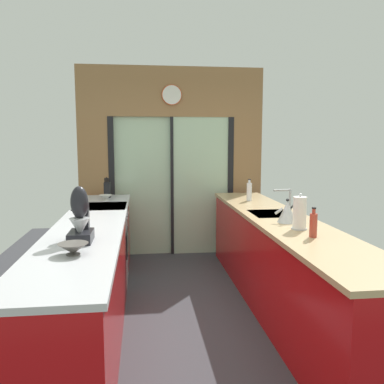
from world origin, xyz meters
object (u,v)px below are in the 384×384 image
(oven_range, at_px, (102,245))
(stand_mixer, at_px, (80,221))
(soap_bottle_far, at_px, (249,191))
(soap_bottle_near, at_px, (313,225))
(knife_block, at_px, (107,189))
(paper_towel_roll, at_px, (300,213))
(mixing_bowl_near, at_px, (73,249))
(mixing_bowl_far, at_px, (106,197))
(kettle, at_px, (287,212))

(oven_range, xyz_separation_m, stand_mixer, (0.02, -1.66, 0.63))
(oven_range, height_order, soap_bottle_far, soap_bottle_far)
(soap_bottle_near, bearing_deg, knife_block, 126.10)
(knife_block, distance_m, soap_bottle_near, 3.02)
(oven_range, xyz_separation_m, soap_bottle_near, (1.80, -1.74, 0.56))
(stand_mixer, distance_m, paper_towel_roll, 1.79)
(soap_bottle_far, bearing_deg, soap_bottle_near, -90.00)
(stand_mixer, xyz_separation_m, soap_bottle_near, (1.78, -0.08, -0.06))
(paper_towel_roll, bearing_deg, oven_range, 141.04)
(soap_bottle_far, bearing_deg, oven_range, -174.58)
(oven_range, xyz_separation_m, soap_bottle_far, (1.80, 0.17, 0.58))
(oven_range, relative_size, soap_bottle_far, 3.36)
(oven_range, xyz_separation_m, mixing_bowl_near, (0.02, -2.01, 0.51))
(knife_block, relative_size, soap_bottle_near, 1.13)
(mixing_bowl_far, distance_m, knife_block, 0.27)
(stand_mixer, height_order, paper_towel_roll, stand_mixer)
(soap_bottle_near, bearing_deg, kettle, 89.78)
(oven_range, distance_m, soap_bottle_far, 1.90)
(oven_range, height_order, knife_block, knife_block)
(soap_bottle_near, distance_m, paper_towel_roll, 0.28)
(kettle, bearing_deg, mixing_bowl_far, 137.89)
(kettle, bearing_deg, soap_bottle_far, 90.10)
(kettle, bearing_deg, paper_towel_roll, -90.44)
(knife_block, xyz_separation_m, stand_mixer, (0.00, -2.36, 0.06))
(oven_range, bearing_deg, stand_mixer, -89.36)
(knife_block, height_order, stand_mixer, stand_mixer)
(soap_bottle_near, height_order, soap_bottle_far, soap_bottle_far)
(stand_mixer, xyz_separation_m, paper_towel_roll, (1.78, 0.20, -0.02))
(mixing_bowl_near, xyz_separation_m, soap_bottle_near, (1.78, 0.27, 0.06))
(mixing_bowl_near, bearing_deg, kettle, 25.33)
(oven_range, xyz_separation_m, kettle, (1.80, -1.16, 0.56))
(paper_towel_roll, bearing_deg, stand_mixer, -173.46)
(oven_range, relative_size, mixing_bowl_far, 5.54)
(stand_mixer, distance_m, soap_bottle_near, 1.78)
(oven_range, distance_m, mixing_bowl_far, 0.67)
(soap_bottle_near, distance_m, soap_bottle_far, 1.91)
(oven_range, bearing_deg, soap_bottle_far, 5.42)
(stand_mixer, bearing_deg, paper_towel_roll, 6.54)
(mixing_bowl_far, height_order, stand_mixer, stand_mixer)
(oven_range, relative_size, paper_towel_roll, 2.98)
(mixing_bowl_far, xyz_separation_m, kettle, (1.78, -1.61, 0.06))
(soap_bottle_near, xyz_separation_m, soap_bottle_far, (-0.00, 1.91, 0.02))
(kettle, distance_m, soap_bottle_near, 0.57)
(mixing_bowl_far, bearing_deg, knife_block, 90.00)
(kettle, xyz_separation_m, soap_bottle_near, (-0.00, -0.57, 0.00))
(soap_bottle_far, bearing_deg, mixing_bowl_near, -129.28)
(stand_mixer, distance_m, kettle, 1.85)
(mixing_bowl_near, distance_m, soap_bottle_near, 1.80)
(oven_range, relative_size, stand_mixer, 2.19)
(mixing_bowl_near, distance_m, paper_towel_roll, 1.87)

